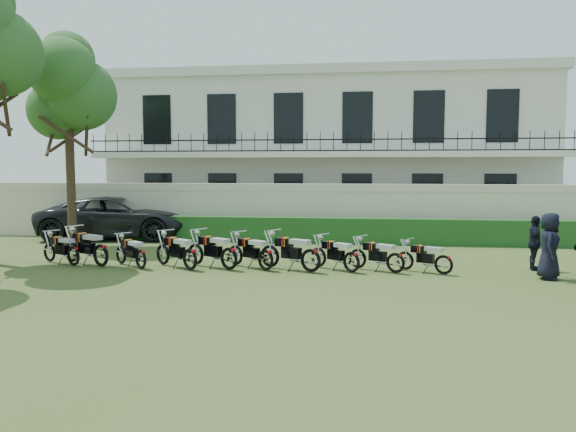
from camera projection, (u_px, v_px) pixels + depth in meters
name	position (u px, v px, depth m)	size (l,w,h in m)	color
ground	(295.00, 279.00, 14.91)	(100.00, 100.00, 0.00)	#3F5221
perimeter_wall	(319.00, 212.00, 22.71)	(30.00, 0.35, 2.30)	beige
hedge	(343.00, 231.00, 21.84)	(18.00, 0.60, 1.00)	#184319
building	(328.00, 152.00, 28.37)	(20.40, 9.60, 7.40)	silver
tree_west_near	(69.00, 87.00, 20.52)	(3.40, 3.20, 7.90)	#473323
motorcycle_0	(73.00, 251.00, 16.76)	(1.67, 0.95, 1.00)	black
motorcycle_1	(101.00, 250.00, 16.56)	(1.93, 1.09, 1.16)	black
motorcycle_2	(141.00, 255.00, 16.21)	(1.44, 1.18, 0.97)	black
motorcycle_3	(190.00, 254.00, 16.01)	(1.66, 1.23, 1.08)	black
motorcycle_4	(229.00, 253.00, 16.04)	(1.81, 1.12, 1.11)	black
motorcycle_5	(266.00, 255.00, 15.97)	(1.60, 1.21, 1.04)	black
motorcycle_6	(311.00, 255.00, 15.69)	(1.90, 1.05, 1.13)	black
motorcycle_7	(352.00, 257.00, 15.67)	(1.50, 1.19, 1.00)	black
motorcycle_8	(396.00, 258.00, 15.58)	(1.58, 1.00, 0.98)	black
motorcycle_9	(444.00, 260.00, 15.39)	(1.51, 0.91, 0.92)	black
suv	(117.00, 218.00, 23.33)	(2.88, 6.26, 1.74)	black
officer_3	(549.00, 246.00, 14.81)	(0.87, 0.56, 1.77)	black
officer_5	(535.00, 243.00, 16.10)	(0.93, 0.39, 1.58)	black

